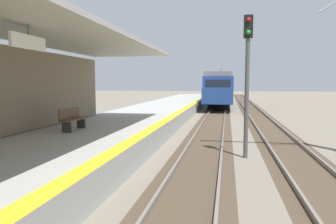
{
  "coord_description": "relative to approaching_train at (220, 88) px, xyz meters",
  "views": [
    {
      "loc": [
        2.8,
        4.36,
        2.79
      ],
      "look_at": [
        1.42,
        11.64,
        2.1
      ],
      "focal_mm": 33.62,
      "sensor_mm": 36.0,
      "label": 1
    }
  ],
  "objects": [
    {
      "name": "approaching_train",
      "position": [
        0.0,
        0.0,
        0.0
      ],
      "size": [
        2.93,
        19.6,
        4.76
      ],
      "color": "navy",
      "rests_on": "ground"
    },
    {
      "name": "platform_bench",
      "position": [
        -5.16,
        -27.09,
        -0.8
      ],
      "size": [
        0.45,
        1.6,
        0.88
      ],
      "color": "brown",
      "rests_on": "station_platform"
    },
    {
      "name": "rail_signal_post",
      "position": [
        1.59,
        -26.75,
        1.02
      ],
      "size": [
        0.32,
        0.34,
        5.2
      ],
      "color": "#4C4C4C",
      "rests_on": "ground"
    },
    {
      "name": "station_platform",
      "position": [
        -4.4,
        -26.96,
        -1.73
      ],
      "size": [
        5.0,
        80.0,
        0.91
      ],
      "color": "#A8A8A3",
      "rests_on": "ground"
    },
    {
      "name": "track_pair_middle",
      "position": [
        3.4,
        -22.96,
        -2.13
      ],
      "size": [
        2.34,
        120.0,
        0.16
      ],
      "color": "#4C3D2D",
      "rests_on": "ground"
    },
    {
      "name": "track_pair_nearest_platform",
      "position": [
        -0.0,
        -22.96,
        -2.13
      ],
      "size": [
        2.34,
        120.0,
        0.16
      ],
      "color": "#4C3D2D",
      "rests_on": "ground"
    }
  ]
}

